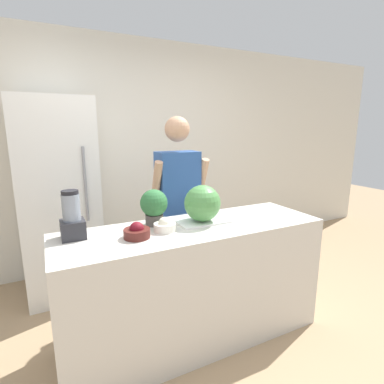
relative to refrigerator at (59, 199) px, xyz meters
The scene contains 11 objects.
ground_plane 1.99m from the refrigerator, 61.66° to the right, with size 14.00×14.00×0.00m, color tan.
wall_back 0.99m from the refrigerator, 26.16° to the left, with size 8.00×0.06×2.60m.
counter_island 1.56m from the refrigerator, 55.98° to the right, with size 1.96×0.62×0.91m.
refrigerator is the anchor object (origin of this frame).
person 1.16m from the refrigerator, 32.59° to the right, with size 0.51×0.27×1.71m.
cutting_board 1.50m from the refrigerator, 51.26° to the right, with size 0.40×0.23×0.01m.
watermelon 1.51m from the refrigerator, 51.94° to the right, with size 0.27×0.27×0.27m.
bowl_cherries 1.33m from the refrigerator, 72.72° to the right, with size 0.17×0.17×0.11m.
bowl_cream 1.37m from the refrigerator, 63.85° to the right, with size 0.15×0.15×0.10m.
blender 1.10m from the refrigerator, 88.73° to the right, with size 0.15×0.15×0.32m.
potted_plant 1.22m from the refrigerator, 61.21° to the right, with size 0.20×0.20×0.27m.
Camera 1 is at (-0.94, -1.54, 1.62)m, focal length 28.00 mm.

